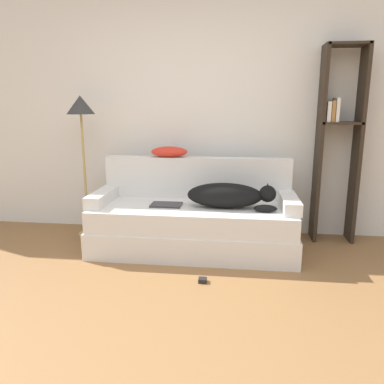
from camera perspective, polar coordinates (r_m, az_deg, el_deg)
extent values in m
plane|color=olive|center=(2.33, -6.72, -22.98)|extent=(20.00, 20.00, 0.00)
cube|color=silver|center=(4.10, 0.36, 12.71)|extent=(8.10, 0.06, 2.70)
cube|color=silver|center=(3.65, 0.19, -6.95)|extent=(1.92, 0.81, 0.25)
cube|color=silver|center=(3.57, 0.18, -3.61)|extent=(1.88, 0.77, 0.20)
cube|color=silver|center=(3.83, 0.79, 2.24)|extent=(1.88, 0.15, 0.41)
cube|color=silver|center=(3.74, -13.43, -0.72)|extent=(0.15, 0.62, 0.11)
cube|color=silver|center=(3.54, 14.59, -1.55)|extent=(0.15, 0.62, 0.11)
ellipsoid|color=black|center=(3.45, 5.00, -0.52)|extent=(0.69, 0.26, 0.23)
sphere|color=black|center=(3.45, 11.45, -0.26)|extent=(0.15, 0.15, 0.15)
cone|color=black|center=(3.40, 11.54, 0.52)|extent=(0.05, 0.05, 0.07)
cone|color=black|center=(3.48, 11.44, 0.82)|extent=(0.05, 0.05, 0.07)
ellipsoid|color=black|center=(3.36, 11.12, -2.50)|extent=(0.21, 0.07, 0.07)
cube|color=#2D2D30|center=(3.54, -3.94, -1.95)|extent=(0.29, 0.20, 0.02)
ellipsoid|color=red|center=(3.83, -3.48, 6.14)|extent=(0.37, 0.22, 0.11)
cube|color=#2D2319|center=(3.99, 18.78, 6.59)|extent=(0.04, 0.26, 1.94)
cube|color=#2D2319|center=(4.08, 23.90, 6.30)|extent=(0.04, 0.26, 1.94)
cube|color=#2D2319|center=(4.05, 22.54, 20.04)|extent=(0.39, 0.26, 0.02)
cube|color=#2D2319|center=(4.02, 21.64, 9.76)|extent=(0.39, 0.26, 0.02)
cube|color=silver|center=(3.97, 19.90, 11.44)|extent=(0.04, 0.20, 0.19)
cube|color=olive|center=(3.98, 20.49, 11.46)|extent=(0.03, 0.20, 0.20)
cube|color=silver|center=(3.98, 21.05, 11.61)|extent=(0.03, 0.20, 0.23)
cylinder|color=tan|center=(4.25, -15.47, -6.13)|extent=(0.20, 0.20, 0.02)
cylinder|color=tan|center=(4.09, -16.01, 2.44)|extent=(0.02, 0.02, 1.26)
cone|color=#333333|center=(4.03, -16.66, 12.61)|extent=(0.28, 0.28, 0.18)
cube|color=black|center=(3.05, 1.63, -13.28)|extent=(0.06, 0.06, 0.03)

